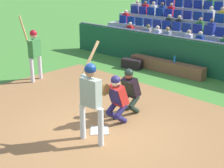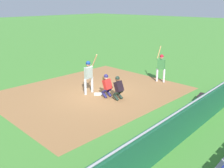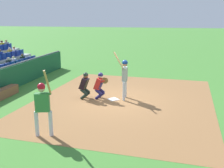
# 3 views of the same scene
# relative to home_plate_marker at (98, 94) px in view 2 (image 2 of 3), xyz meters

# --- Properties ---
(ground_plane) EXTENTS (160.00, 160.00, 0.00)m
(ground_plane) POSITION_rel_home_plate_marker_xyz_m (0.00, 0.00, -0.02)
(ground_plane) COLOR #417F31
(infield_dirt_patch) EXTENTS (10.31, 8.50, 0.01)m
(infield_dirt_patch) POSITION_rel_home_plate_marker_xyz_m (0.00, 0.50, -0.01)
(infield_dirt_patch) COLOR olive
(infield_dirt_patch) RESTS_ON ground_plane
(home_plate_marker) EXTENTS (0.62, 0.62, 0.02)m
(home_plate_marker) POSITION_rel_home_plate_marker_xyz_m (0.00, 0.00, 0.00)
(home_plate_marker) COLOR white
(home_plate_marker) RESTS_ON infield_dirt_patch
(batter_at_plate) EXTENTS (0.68, 0.63, 2.27)m
(batter_at_plate) POSITION_rel_home_plate_marker_xyz_m (-0.22, 0.49, 1.17)
(batter_at_plate) COLOR silver
(batter_at_plate) RESTS_ON ground_plane
(catcher_crouching) EXTENTS (0.49, 0.72, 1.30)m
(catcher_crouching) POSITION_rel_home_plate_marker_xyz_m (0.03, -0.65, 0.71)
(catcher_crouching) COLOR navy
(catcher_crouching) RESTS_ON ground_plane
(home_plate_umpire) EXTENTS (0.47, 0.46, 1.30)m
(home_plate_umpire) POSITION_rel_home_plate_marker_xyz_m (0.15, -1.35, 0.69)
(home_plate_umpire) COLOR #1C2B22
(home_plate_umpire) RESTS_ON ground_plane
(dugout_wall) EXTENTS (13.64, 0.24, 1.32)m
(dugout_wall) POSITION_rel_home_plate_marker_xyz_m (0.00, -5.79, 0.62)
(dugout_wall) COLOR #175032
(dugout_wall) RESTS_ON ground_plane
(dugout_bench) EXTENTS (3.17, 0.40, 0.44)m
(dugout_bench) POSITION_rel_home_plate_marker_xyz_m (1.52, -5.24, 0.20)
(dugout_bench) COLOR brown
(dugout_bench) RESTS_ON ground_plane
(water_bottle_on_bench) EXTENTS (0.07, 0.07, 0.24)m
(water_bottle_on_bench) POSITION_rel_home_plate_marker_xyz_m (1.18, -5.27, 0.55)
(water_bottle_on_bench) COLOR blue
(water_bottle_on_bench) RESTS_ON dugout_bench
(equipment_duffel_bag) EXTENTS (0.87, 0.50, 0.37)m
(equipment_duffel_bag) POSITION_rel_home_plate_marker_xyz_m (2.81, -4.77, 0.17)
(equipment_duffel_bag) COLOR black
(equipment_duffel_bag) RESTS_ON ground_plane
(on_deck_batter) EXTENTS (0.50, 0.62, 2.29)m
(on_deck_batter) POSITION_rel_home_plate_marker_xyz_m (4.38, -1.31, 1.11)
(on_deck_batter) COLOR silver
(on_deck_batter) RESTS_ON ground_plane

